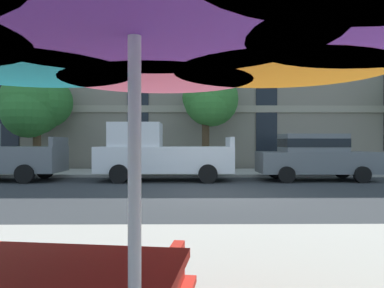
{
  "coord_description": "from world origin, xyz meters",
  "views": [
    {
      "loc": [
        -0.75,
        -10.67,
        1.46
      ],
      "look_at": [
        -0.6,
        3.2,
        1.4
      ],
      "focal_mm": 35.35,
      "sensor_mm": 36.0,
      "label": 1
    }
  ],
  "objects_px": {
    "sedan_gray": "(315,156)",
    "street_tree_middle": "(209,100)",
    "street_tree_left": "(34,105)",
    "pickup_white": "(159,154)"
  },
  "relations": [
    {
      "from": "sedan_gray",
      "to": "pickup_white",
      "type": "bearing_deg",
      "value": 180.0
    },
    {
      "from": "street_tree_middle",
      "to": "street_tree_left",
      "type": "bearing_deg",
      "value": -179.27
    },
    {
      "from": "street_tree_middle",
      "to": "sedan_gray",
      "type": "bearing_deg",
      "value": -43.98
    },
    {
      "from": "sedan_gray",
      "to": "street_tree_middle",
      "type": "bearing_deg",
      "value": 136.02
    },
    {
      "from": "street_tree_left",
      "to": "street_tree_middle",
      "type": "bearing_deg",
      "value": 0.73
    },
    {
      "from": "pickup_white",
      "to": "street_tree_left",
      "type": "bearing_deg",
      "value": 149.73
    },
    {
      "from": "pickup_white",
      "to": "street_tree_middle",
      "type": "height_order",
      "value": "street_tree_middle"
    },
    {
      "from": "pickup_white",
      "to": "sedan_gray",
      "type": "bearing_deg",
      "value": -0.0
    },
    {
      "from": "pickup_white",
      "to": "street_tree_middle",
      "type": "bearing_deg",
      "value": 60.42
    },
    {
      "from": "pickup_white",
      "to": "sedan_gray",
      "type": "xyz_separation_m",
      "value": [
        5.96,
        -0.0,
        -0.08
      ]
    }
  ]
}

